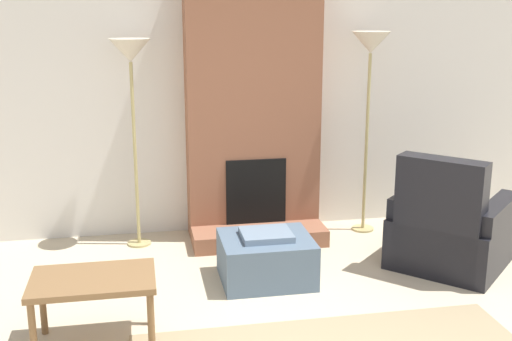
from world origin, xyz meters
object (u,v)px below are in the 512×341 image
Objects in this scene: ottoman at (266,258)px; floor_lamp_right at (370,54)px; armchair at (450,232)px; side_table at (93,286)px; floor_lamp_left at (131,63)px.

floor_lamp_right is (1.17, 0.99, 1.51)m from ottoman.
ottoman is 0.38× the size of floor_lamp_right.
armchair reaches higher than ottoman.
ottoman is 1.52m from side_table.
floor_lamp_left is at bearing 24.64° from armchair.
floor_lamp_left is 2.15m from floor_lamp_right.
floor_lamp_left is at bearing -180.00° from floor_lamp_right.
side_table is 3.28m from floor_lamp_right.
armchair is at bearing 15.73° from side_table.
floor_lamp_right reaches higher than armchair.
side_table is at bearing -143.99° from floor_lamp_right.
floor_lamp_left is (0.29, 1.78, 1.24)m from side_table.
armchair is at bearing -20.93° from floor_lamp_left.
armchair is 3.05m from floor_lamp_left.
armchair is (1.56, 0.01, 0.11)m from ottoman.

